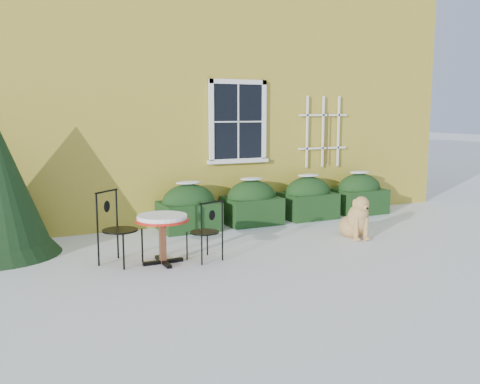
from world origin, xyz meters
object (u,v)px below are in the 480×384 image
bistro_table (162,223)px  patio_chair_near (206,231)px  patio_chair_far (117,228)px  dog (356,220)px

bistro_table → patio_chair_near: bearing=-11.8°
patio_chair_far → dog: 4.09m
bistro_table → patio_chair_far: patio_chair_far is taller
patio_chair_far → dog: patio_chair_far is taller
patio_chair_near → patio_chair_far: bearing=-33.2°
patio_chair_far → dog: size_ratio=1.27×
patio_chair_near → bistro_table: bearing=-25.9°
bistro_table → dog: 3.52m
patio_chair_far → patio_chair_near: bearing=-58.3°
bistro_table → dog: dog is taller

